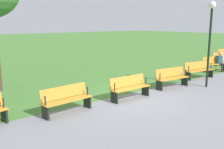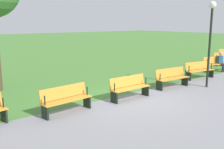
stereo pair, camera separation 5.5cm
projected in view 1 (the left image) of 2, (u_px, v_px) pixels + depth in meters
ground_plane at (131, 99)px, 10.26m from camera, size 120.00×120.00×0.00m
path_paving at (186, 117)px, 8.28m from camera, size 42.09×6.33×0.01m
bench_1 at (224, 58)px, 18.24m from camera, size 1.83×1.05×0.89m
bench_2 at (215, 63)px, 16.02m from camera, size 1.83×0.91×0.89m
bench_3 at (199, 70)px, 13.93m from camera, size 1.83×0.77×0.89m
bench_4 at (172, 77)px, 11.99m from camera, size 1.81×0.62×0.89m
bench_5 at (130, 87)px, 10.22m from camera, size 1.77×0.47×0.89m
bench_6 at (66, 99)px, 8.63m from camera, size 1.81×0.62×0.89m
person_seated at (220, 61)px, 15.96m from camera, size 0.43×0.58×1.20m
lamp_post at (211, 28)px, 11.63m from camera, size 0.32×0.32×3.88m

